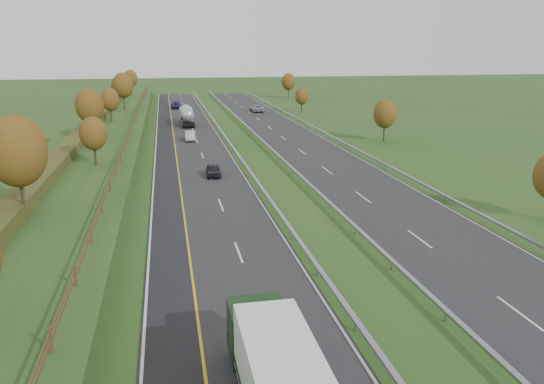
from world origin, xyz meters
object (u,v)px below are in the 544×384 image
Objects in this scene: car_dark_near at (213,170)px; road_tanker at (187,115)px; car_small_far at (176,105)px; car_oncoming at (257,108)px; car_silver_mid at (190,136)px.

road_tanker is at bearing 93.61° from car_dark_near.
car_small_far reaches higher than car_dark_near.
car_small_far is 20.90m from car_oncoming.
road_tanker reaches higher than car_dark_near.
car_dark_near is at bearing 75.45° from car_oncoming.
car_silver_mid reaches higher than car_dark_near.
road_tanker is at bearing 46.82° from car_oncoming.
car_small_far is at bearing 94.15° from car_dark_near.
road_tanker is 2.80× the size of car_dark_near.
car_small_far is (-1.03, 46.87, 0.05)m from car_silver_mid.
car_silver_mid is at bearing 95.42° from car_dark_near.
car_dark_near is at bearing -88.61° from road_tanker.
car_silver_mid is 46.88m from car_small_far.
car_silver_mid is (-0.34, -18.35, -1.09)m from road_tanker.
road_tanker reaches higher than car_silver_mid.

